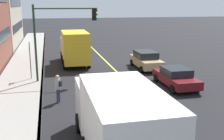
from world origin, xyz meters
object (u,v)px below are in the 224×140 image
truck_white (118,120)px  car_tan (146,60)px  car_maroon (176,77)px  truck_yellow (74,47)px  pedestrian_with_backpack (58,86)px  street_sign_post (30,58)px  traffic_light_mast (59,29)px

truck_white → car_tan: bearing=-23.4°
car_maroon → truck_yellow: size_ratio=0.69×
car_maroon → truck_white: bearing=143.1°
car_maroon → pedestrian_with_backpack: (-1.55, 8.50, 0.30)m
truck_white → pedestrian_with_backpack: bearing=15.5°
truck_white → truck_yellow: size_ratio=1.09×
car_maroon → pedestrian_with_backpack: bearing=100.3°
car_maroon → truck_yellow: (9.38, 6.46, 1.01)m
car_tan → street_sign_post: (-1.95, 10.27, 0.97)m
car_tan → pedestrian_with_backpack: bearing=132.4°
pedestrian_with_backpack → traffic_light_mast: 5.69m
car_maroon → truck_yellow: 11.44m
truck_white → street_sign_post: (12.80, 3.88, 0.13)m
truck_white → traffic_light_mast: 12.26m
car_maroon → truck_white: 10.90m
truck_yellow → street_sign_post: size_ratio=2.16×
traffic_light_mast → street_sign_post: (0.88, 2.32, -2.28)m
car_maroon → truck_yellow: bearing=34.5°
truck_yellow → street_sign_post: 6.58m
traffic_light_mast → street_sign_post: size_ratio=1.92×
traffic_light_mast → car_maroon: bearing=-111.9°
pedestrian_with_backpack → traffic_light_mast: traffic_light_mast is taller
car_tan → pedestrian_with_backpack: size_ratio=2.59×
truck_yellow → traffic_light_mast: (-6.14, 1.62, 2.33)m
pedestrian_with_backpack → street_sign_post: size_ratio=0.57×
car_tan → truck_white: truck_white is taller
car_tan → truck_white: size_ratio=0.63×
car_maroon → traffic_light_mast: (3.24, 8.08, 3.35)m
street_sign_post → truck_white: bearing=-163.1°
car_tan → street_sign_post: 10.50m
pedestrian_with_backpack → car_maroon: bearing=-79.7°
truck_white → street_sign_post: truck_white is taller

